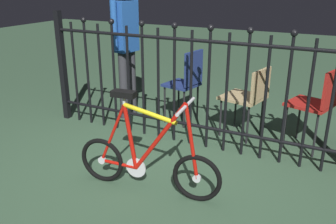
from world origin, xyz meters
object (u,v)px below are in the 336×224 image
(chair_navy, at_px, (187,80))
(person_visitor, at_px, (126,38))
(chair_tan, at_px, (249,95))
(chair_red, at_px, (318,100))
(bicycle, at_px, (147,158))

(chair_navy, distance_m, person_visitor, 0.92)
(chair_tan, xyz_separation_m, chair_navy, (-0.79, 0.07, 0.06))
(chair_tan, height_order, chair_navy, chair_navy)
(chair_red, distance_m, chair_navy, 1.50)
(chair_red, relative_size, chair_navy, 0.96)
(chair_navy, bearing_deg, bicycle, -77.95)
(chair_tan, distance_m, chair_navy, 0.79)
(chair_tan, bearing_deg, person_visitor, -178.85)
(chair_red, bearing_deg, bicycle, -128.41)
(chair_red, distance_m, chair_tan, 0.71)
(chair_red, bearing_deg, chair_tan, 178.92)
(bicycle, distance_m, chair_navy, 1.60)
(bicycle, xyz_separation_m, chair_navy, (-0.33, 1.55, 0.26))
(bicycle, bearing_deg, person_visitor, 127.57)
(chair_red, height_order, chair_tan, chair_red)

